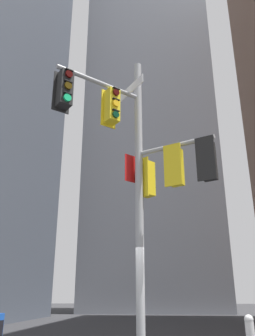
{
  "coord_description": "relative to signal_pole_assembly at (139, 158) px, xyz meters",
  "views": [
    {
      "loc": [
        0.6,
        -9.06,
        1.33
      ],
      "look_at": [
        -0.34,
        0.24,
        4.79
      ],
      "focal_mm": 37.08,
      "sensor_mm": 36.0,
      "label": 1
    }
  ],
  "objects": [
    {
      "name": "building_mid_block",
      "position": [
        -0.34,
        25.96,
        12.56
      ],
      "size": [
        12.35,
        12.35,
        34.74
      ],
      "primitive_type": "cube",
      "color": "#9399A3",
      "rests_on": "ground"
    },
    {
      "name": "signal_pole_assembly",
      "position": [
        0.0,
        0.0,
        0.0
      ],
      "size": [
        4.12,
        2.32,
        8.13
      ],
      "color": "#9EA0A3",
      "rests_on": "ground"
    },
    {
      "name": "fire_hydrant",
      "position": [
        2.63,
        1.1,
        -4.34
      ],
      "size": [
        0.33,
        0.23,
        0.9
      ],
      "color": "silver",
      "rests_on": "ground"
    }
  ]
}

